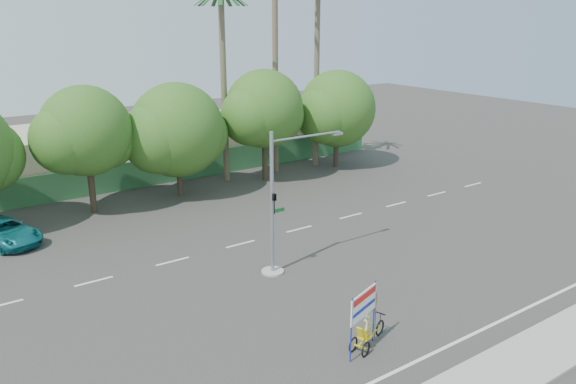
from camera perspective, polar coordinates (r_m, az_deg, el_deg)
ground at (r=26.33m, az=7.93°, el=-9.84°), size 120.00×120.00×0.00m
sidewalk_near at (r=22.21m, az=21.65°, el=-16.44°), size 50.00×2.40×0.12m
fence at (r=43.17m, az=-11.62°, el=2.31°), size 38.00×0.08×2.00m
building_left at (r=44.56m, az=-25.93°, el=2.70°), size 12.00×8.00×4.00m
building_right at (r=50.35m, az=-5.36°, el=5.68°), size 14.00×8.00×3.60m
tree_left at (r=36.82m, az=-19.91°, el=5.54°), size 6.66×5.60×8.07m
tree_center at (r=38.85m, az=-11.27°, el=5.93°), size 7.62×6.40×7.85m
tree_right at (r=41.94m, az=-2.49°, el=8.15°), size 6.90×5.80×8.36m
tree_far_right at (r=46.10m, az=4.96°, el=8.20°), size 7.38×6.20×7.94m
palm_tall at (r=43.79m, az=-1.32°, el=15.43°), size 3.73×3.79×17.45m
palm_mid at (r=46.16m, az=2.96°, el=14.19°), size 3.73×3.79×15.45m
palm_short at (r=41.57m, az=-6.62°, el=13.00°), size 3.73×3.79×14.45m
traffic_signal at (r=26.78m, az=-1.06°, el=-2.37°), size 4.72×1.10×7.00m
trike_billboard at (r=21.67m, az=7.94°, el=-13.07°), size 2.53×1.12×2.61m
pickup_truck at (r=34.59m, az=-26.84°, el=-3.63°), size 3.81×5.33×1.35m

